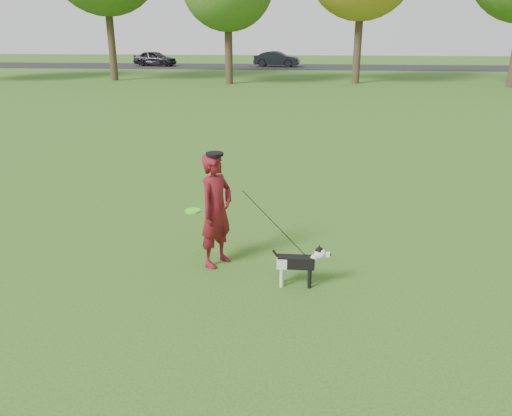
# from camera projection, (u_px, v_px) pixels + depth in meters

# --- Properties ---
(ground) EXTENTS (120.00, 120.00, 0.00)m
(ground) POSITION_uv_depth(u_px,v_px,m) (262.00, 268.00, 7.45)
(ground) COLOR #285116
(ground) RESTS_ON ground
(road) EXTENTS (120.00, 7.00, 0.02)m
(road) POSITION_uv_depth(u_px,v_px,m) (295.00, 67.00, 44.90)
(road) COLOR black
(road) RESTS_ON ground
(man) EXTENTS (0.67, 0.75, 1.72)m
(man) POSITION_uv_depth(u_px,v_px,m) (216.00, 210.00, 7.31)
(man) COLOR #590C1D
(man) RESTS_ON ground
(dog) EXTENTS (0.81, 0.16, 0.61)m
(dog) POSITION_uv_depth(u_px,v_px,m) (301.00, 261.00, 6.82)
(dog) COLOR black
(dog) RESTS_ON ground
(car_left) EXTENTS (4.16, 2.36, 1.33)m
(car_left) POSITION_uv_depth(u_px,v_px,m) (155.00, 58.00, 45.72)
(car_left) COLOR black
(car_left) RESTS_ON road
(car_mid) EXTENTS (4.19, 1.95, 1.33)m
(car_mid) POSITION_uv_depth(u_px,v_px,m) (277.00, 59.00, 44.81)
(car_mid) COLOR black
(car_mid) RESTS_ON road
(man_held_items) EXTENTS (1.81, 0.72, 1.32)m
(man_held_items) POSITION_uv_depth(u_px,v_px,m) (275.00, 224.00, 6.96)
(man_held_items) COLOR #4EF71F
(man_held_items) RESTS_ON ground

